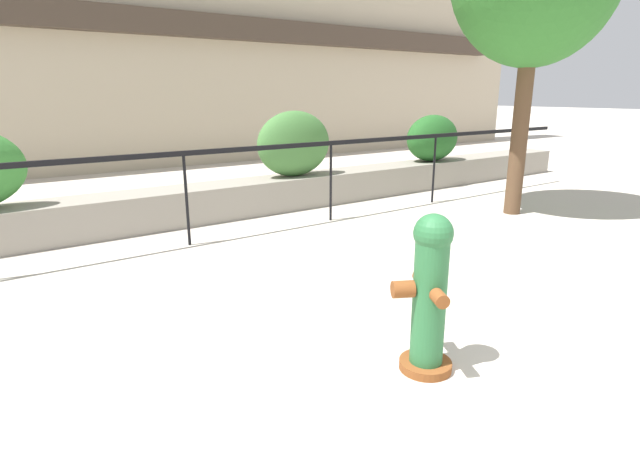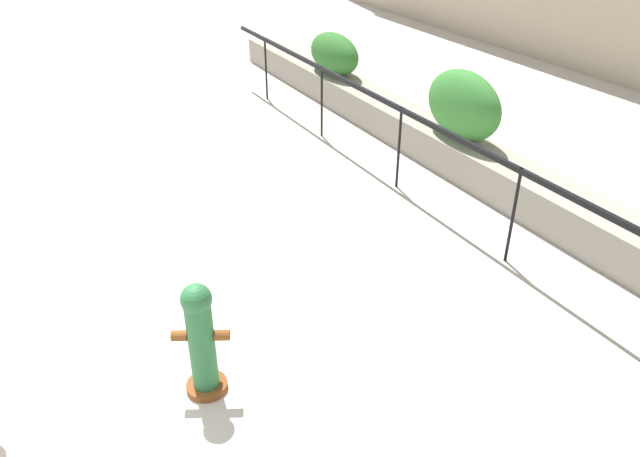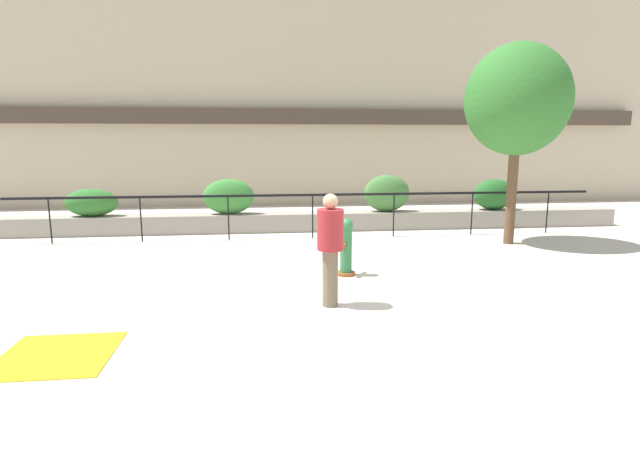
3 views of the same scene
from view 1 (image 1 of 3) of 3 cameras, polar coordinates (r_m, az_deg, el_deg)
planter_wall_low at (r=7.28m, az=-17.87°, el=2.18°), size 18.00×0.70×0.50m
fence_railing_segment at (r=6.11m, az=-15.29°, el=7.32°), size 15.00×0.05×1.15m
hedge_bush_2 at (r=8.07m, az=-2.96°, el=9.65°), size 1.31×0.58×1.03m
hedge_bush_3 at (r=10.14m, az=12.73°, el=10.05°), size 1.22×0.70×0.89m
fire_hydrant at (r=3.34m, az=12.35°, el=-7.20°), size 0.49×0.48×1.08m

